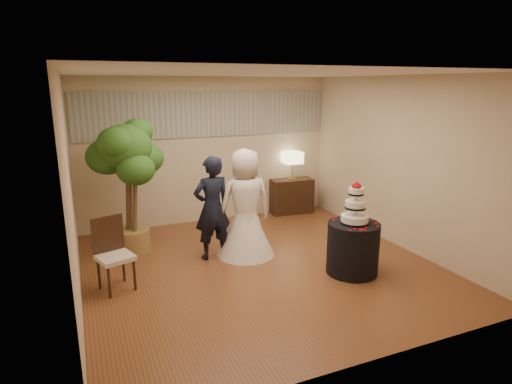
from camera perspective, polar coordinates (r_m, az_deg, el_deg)
name	(u,v)px	position (r m, az deg, el deg)	size (l,w,h in m)	color
floor	(260,266)	(6.52, 0.58, -9.88)	(5.00, 5.00, 0.00)	brown
ceiling	(261,73)	(5.95, 0.65, 15.56)	(5.00, 5.00, 0.00)	white
wall_back	(209,151)	(8.39, -6.29, 5.50)	(5.00, 0.06, 2.80)	beige
wall_front	(372,228)	(4.00, 15.20, -4.67)	(5.00, 0.06, 2.80)	beige
wall_left	(70,192)	(5.59, -23.56, -0.02)	(0.06, 5.00, 2.80)	beige
wall_right	(400,163)	(7.43, 18.60, 3.70)	(0.06, 5.00, 2.80)	beige
mural_border	(208,114)	(8.30, -6.38, 10.26)	(4.90, 0.02, 0.85)	#979A8F
groom	(212,208)	(6.60, -5.87, -2.14)	(0.59, 0.39, 1.62)	black
bride	(245,203)	(6.68, -1.45, -1.45)	(0.93, 0.93, 1.71)	white
cake_table	(353,248)	(6.33, 12.79, -7.31)	(0.74, 0.74, 0.75)	black
wedding_cake	(356,203)	(6.12, 13.13, -1.42)	(0.39, 0.39, 0.60)	white
console	(292,196)	(9.04, 4.77, -0.54)	(0.87, 0.39, 0.73)	black
table_lamp	(292,166)	(8.90, 4.85, 3.54)	(0.35, 0.35, 0.58)	beige
ficus_tree	(128,186)	(7.05, -16.69, 0.74)	(1.04, 1.04, 2.18)	#2B5B1C
side_chair	(115,255)	(5.94, -18.29, -8.01)	(0.44, 0.46, 0.97)	black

